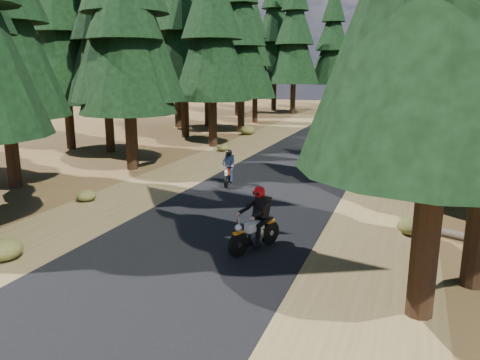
% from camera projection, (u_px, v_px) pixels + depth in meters
% --- Properties ---
extents(ground, '(120.00, 120.00, 0.00)m').
position_uv_depth(ground, '(223.00, 225.00, 14.49)').
color(ground, '#49361A').
rests_on(ground, ground).
extents(road, '(6.00, 100.00, 0.01)m').
position_uv_depth(road, '(270.00, 187.00, 19.05)').
color(road, black).
rests_on(road, ground).
extents(shoulder_l, '(3.20, 100.00, 0.01)m').
position_uv_depth(shoulder_l, '(170.00, 179.00, 20.59)').
color(shoulder_l, brown).
rests_on(shoulder_l, ground).
extents(shoulder_r, '(3.20, 100.00, 0.01)m').
position_uv_depth(shoulder_r, '(387.00, 198.00, 17.50)').
color(shoulder_r, brown).
rests_on(shoulder_r, ground).
extents(pine_forest, '(34.59, 55.08, 16.32)m').
position_uv_depth(pine_forest, '(339.00, 21.00, 31.88)').
color(pine_forest, black).
rests_on(pine_forest, ground).
extents(log_near, '(5.40, 2.53, 0.32)m').
position_uv_depth(log_near, '(473.00, 186.00, 18.69)').
color(log_near, '#4C4233').
rests_on(log_near, ground).
extents(understory_shrubs, '(14.98, 30.06, 0.65)m').
position_uv_depth(understory_shrubs, '(310.00, 170.00, 21.06)').
color(understory_shrubs, '#474C1E').
rests_on(understory_shrubs, ground).
extents(rider_lead, '(1.31, 2.00, 1.73)m').
position_uv_depth(rider_lead, '(255.00, 230.00, 12.33)').
color(rider_lead, silver).
rests_on(rider_lead, road).
extents(rider_follow, '(0.81, 1.71, 1.46)m').
position_uv_depth(rider_follow, '(229.00, 173.00, 19.37)').
color(rider_follow, '#A2240A').
rests_on(rider_follow, road).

